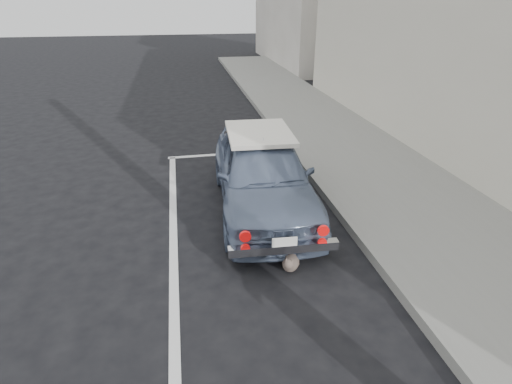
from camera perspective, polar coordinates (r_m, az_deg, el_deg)
The scene contains 5 objects.
sidewalk at distance 6.61m, azimuth 26.70°, elevation -6.54°, with size 2.80×40.00×0.15m, color slate.
pline_front at distance 9.47m, azimuth -3.34°, elevation 5.50°, with size 3.00×0.12×0.01m, color silver.
pline_side at distance 6.26m, azimuth -11.72°, elevation -6.66°, with size 0.12×7.00×0.01m, color silver.
retro_coupe at distance 6.76m, azimuth 0.92°, elevation 2.81°, with size 1.74×3.91×1.30m.
cat at distance 5.47m, azimuth 4.96°, elevation -9.88°, with size 0.36×0.48×0.28m.
Camera 1 is at (-0.63, -2.29, 3.34)m, focal length 28.00 mm.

